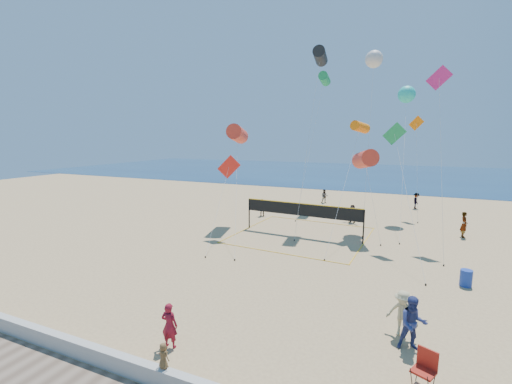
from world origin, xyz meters
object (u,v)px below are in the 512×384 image
at_px(woman, 169,325).
at_px(trash_barrel, 466,278).
at_px(volleyball_net, 302,213).
at_px(camp_chair, 425,366).

height_order(woman, trash_barrel, woman).
distance_m(trash_barrel, volleyball_net, 11.41).
distance_m(woman, volleyball_net, 15.38).
xyz_separation_m(woman, volleyball_net, (0.38, 15.35, 0.87)).
relative_size(woman, volleyball_net, 0.17).
bearing_deg(woman, camp_chair, -178.19).
distance_m(camp_chair, volleyball_net, 15.93).
relative_size(woman, trash_barrel, 1.97).
height_order(woman, volleyball_net, volleyball_net).
bearing_deg(trash_barrel, volleyball_net, 151.71).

